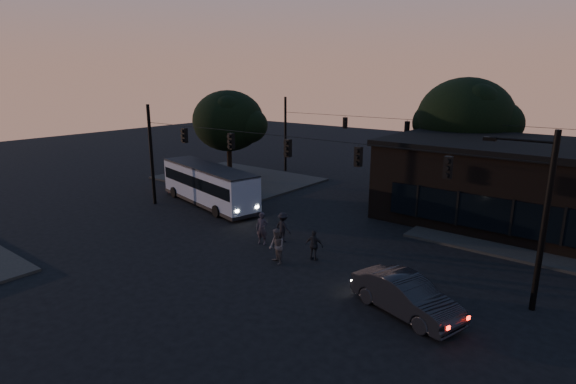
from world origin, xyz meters
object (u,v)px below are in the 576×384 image
Objects in this scene: bus at (208,183)px; pedestrian_b at (277,247)px; pedestrian_c at (314,245)px; pedestrian_d at (283,227)px; car at (406,295)px; pedestrian_a at (262,228)px; building at (508,182)px.

pedestrian_b is at bearing -12.78° from bus.
pedestrian_c is 0.95× the size of pedestrian_d.
bus reaches higher than car.
car is 6.49m from pedestrian_c.
bus is at bearing -178.64° from pedestrian_b.
bus is 6.08× the size of pedestrian_d.
pedestrian_b is (2.48, -1.65, -0.01)m from pedestrian_a.
car is at bearing -90.14° from building.
pedestrian_c is at bearing -19.22° from pedestrian_a.
pedestrian_b is at bearing 39.61° from pedestrian_c.
building reaches higher than pedestrian_a.
pedestrian_d is at bearing 86.63° from car.
pedestrian_d reaches higher than pedestrian_c.
building is 16.64m from pedestrian_a.
car is 9.76m from pedestrian_d.
bus is 19.51m from car.
pedestrian_a reaches higher than pedestrian_b.
pedestrian_c is (1.27, 1.56, -0.10)m from pedestrian_b.
pedestrian_b is at bearing -51.52° from pedestrian_a.
pedestrian_c is (-6.11, 2.19, 0.05)m from car.
bus is 5.75× the size of pedestrian_b.
pedestrian_c is at bearing 78.02° from pedestrian_b.
pedestrian_d is (0.70, 1.09, -0.06)m from pedestrian_a.
bus is (-18.58, -9.53, -1.05)m from building.
pedestrian_b is at bearing 101.96° from car.
pedestrian_d is at bearing -127.07° from building.
pedestrian_c is at bearing -4.12° from bus.
bus is 12.42m from pedestrian_b.
pedestrian_d is (-3.05, 1.18, 0.05)m from pedestrian_c.
building is 9.16× the size of pedestrian_c.
pedestrian_d is (-9.16, 3.38, 0.09)m from car.
bus is at bearing 88.86° from car.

